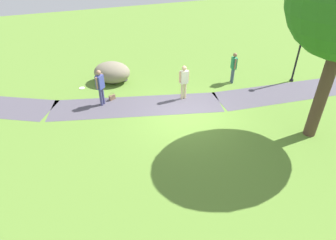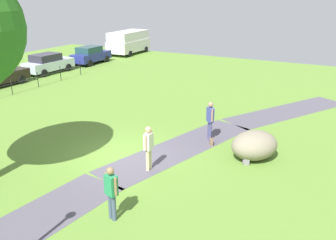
{
  "view_description": "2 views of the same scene",
  "coord_description": "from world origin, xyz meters",
  "px_view_note": "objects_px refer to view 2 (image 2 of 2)",
  "views": [
    {
      "loc": [
        4.76,
        9.6,
        6.79
      ],
      "look_at": [
        1.5,
        1.49,
        1.08
      ],
      "focal_mm": 30.29,
      "sensor_mm": 36.0,
      "label": 1
    },
    {
      "loc": [
        -11.29,
        -8.08,
        6.39
      ],
      "look_at": [
        1.32,
        -1.41,
        1.35
      ],
      "focal_mm": 39.74,
      "sensor_mm": 36.0,
      "label": 2
    }
  ],
  "objects_px": {
    "parked_sedan_red": "(91,55)",
    "delivery_van": "(129,41)",
    "passerby_on_path": "(149,145)",
    "lawn_boulder": "(254,145)",
    "frisbee_on_grass": "(261,142)",
    "woman_with_handbag": "(210,118)",
    "backpack_by_boulder": "(247,159)",
    "man_near_boulder": "(111,190)",
    "parked_compact_green": "(48,63)",
    "handbag_on_grass": "(211,142)"
  },
  "relations": [
    {
      "from": "parked_sedan_red",
      "to": "delivery_van",
      "type": "xyz_separation_m",
      "value": [
        6.26,
        0.04,
        0.46
      ]
    },
    {
      "from": "passerby_on_path",
      "to": "delivery_van",
      "type": "xyz_separation_m",
      "value": [
        21.9,
        15.4,
        0.27
      ]
    },
    {
      "from": "lawn_boulder",
      "to": "passerby_on_path",
      "type": "height_order",
      "value": "passerby_on_path"
    },
    {
      "from": "frisbee_on_grass",
      "to": "delivery_van",
      "type": "distance_m",
      "value": 25.35
    },
    {
      "from": "woman_with_handbag",
      "to": "lawn_boulder",
      "type": "bearing_deg",
      "value": -113.63
    },
    {
      "from": "lawn_boulder",
      "to": "backpack_by_boulder",
      "type": "height_order",
      "value": "lawn_boulder"
    },
    {
      "from": "man_near_boulder",
      "to": "parked_compact_green",
      "type": "distance_m",
      "value": 21.69
    },
    {
      "from": "man_near_boulder",
      "to": "passerby_on_path",
      "type": "height_order",
      "value": "passerby_on_path"
    },
    {
      "from": "woman_with_handbag",
      "to": "backpack_by_boulder",
      "type": "distance_m",
      "value": 2.87
    },
    {
      "from": "woman_with_handbag",
      "to": "delivery_van",
      "type": "xyz_separation_m",
      "value": [
        18.07,
        16.28,
        0.24
      ]
    },
    {
      "from": "handbag_on_grass",
      "to": "passerby_on_path",
      "type": "bearing_deg",
      "value": 160.27
    },
    {
      "from": "man_near_boulder",
      "to": "delivery_van",
      "type": "bearing_deg",
      "value": 32.61
    },
    {
      "from": "delivery_van",
      "to": "parked_compact_green",
      "type": "bearing_deg",
      "value": 177.82
    },
    {
      "from": "man_near_boulder",
      "to": "parked_compact_green",
      "type": "relative_size",
      "value": 0.4
    },
    {
      "from": "woman_with_handbag",
      "to": "parked_compact_green",
      "type": "xyz_separation_m",
      "value": [
        7.05,
        16.7,
        -0.22
      ]
    },
    {
      "from": "passerby_on_path",
      "to": "handbag_on_grass",
      "type": "height_order",
      "value": "passerby_on_path"
    },
    {
      "from": "parked_sedan_red",
      "to": "woman_with_handbag",
      "type": "bearing_deg",
      "value": -126.03
    },
    {
      "from": "lawn_boulder",
      "to": "handbag_on_grass",
      "type": "height_order",
      "value": "lawn_boulder"
    },
    {
      "from": "backpack_by_boulder",
      "to": "passerby_on_path",
      "type": "bearing_deg",
      "value": 125.29
    },
    {
      "from": "backpack_by_boulder",
      "to": "lawn_boulder",
      "type": "bearing_deg",
      "value": -7.87
    },
    {
      "from": "woman_with_handbag",
      "to": "passerby_on_path",
      "type": "relative_size",
      "value": 1.02
    },
    {
      "from": "parked_compact_green",
      "to": "delivery_van",
      "type": "relative_size",
      "value": 0.8
    },
    {
      "from": "frisbee_on_grass",
      "to": "parked_compact_green",
      "type": "distance_m",
      "value": 19.9
    },
    {
      "from": "parked_compact_green",
      "to": "backpack_by_boulder",
      "type": "bearing_deg",
      "value": -114.68
    },
    {
      "from": "woman_with_handbag",
      "to": "man_near_boulder",
      "type": "height_order",
      "value": "woman_with_handbag"
    },
    {
      "from": "passerby_on_path",
      "to": "parked_compact_green",
      "type": "relative_size",
      "value": 0.41
    },
    {
      "from": "handbag_on_grass",
      "to": "parked_sedan_red",
      "type": "bearing_deg",
      "value": 53.28
    },
    {
      "from": "parked_compact_green",
      "to": "parked_sedan_red",
      "type": "distance_m",
      "value": 4.79
    },
    {
      "from": "parked_sedan_red",
      "to": "delivery_van",
      "type": "bearing_deg",
      "value": 0.4
    },
    {
      "from": "woman_with_handbag",
      "to": "parked_compact_green",
      "type": "height_order",
      "value": "woman_with_handbag"
    },
    {
      "from": "lawn_boulder",
      "to": "passerby_on_path",
      "type": "relative_size",
      "value": 1.45
    },
    {
      "from": "man_near_boulder",
      "to": "passerby_on_path",
      "type": "bearing_deg",
      "value": 11.78
    },
    {
      "from": "passerby_on_path",
      "to": "backpack_by_boulder",
      "type": "distance_m",
      "value": 3.87
    },
    {
      "from": "lawn_boulder",
      "to": "parked_compact_green",
      "type": "xyz_separation_m",
      "value": [
        8.05,
        18.99,
        0.24
      ]
    },
    {
      "from": "woman_with_handbag",
      "to": "passerby_on_path",
      "type": "height_order",
      "value": "woman_with_handbag"
    },
    {
      "from": "lawn_boulder",
      "to": "parked_compact_green",
      "type": "relative_size",
      "value": 0.59
    },
    {
      "from": "woman_with_handbag",
      "to": "parked_sedan_red",
      "type": "distance_m",
      "value": 20.08
    },
    {
      "from": "man_near_boulder",
      "to": "lawn_boulder",
      "type": "bearing_deg",
      "value": -22.53
    },
    {
      "from": "lawn_boulder",
      "to": "frisbee_on_grass",
      "type": "xyz_separation_m",
      "value": [
        1.71,
        0.15,
        -0.55
      ]
    },
    {
      "from": "parked_compact_green",
      "to": "frisbee_on_grass",
      "type": "bearing_deg",
      "value": -108.61
    },
    {
      "from": "parked_compact_green",
      "to": "delivery_van",
      "type": "distance_m",
      "value": 11.04
    },
    {
      "from": "passerby_on_path",
      "to": "parked_sedan_red",
      "type": "height_order",
      "value": "passerby_on_path"
    },
    {
      "from": "frisbee_on_grass",
      "to": "handbag_on_grass",
      "type": "bearing_deg",
      "value": 123.62
    },
    {
      "from": "passerby_on_path",
      "to": "parked_sedan_red",
      "type": "distance_m",
      "value": 21.92
    },
    {
      "from": "frisbee_on_grass",
      "to": "backpack_by_boulder",
      "type": "bearing_deg",
      "value": -178.48
    },
    {
      "from": "passerby_on_path",
      "to": "frisbee_on_grass",
      "type": "relative_size",
      "value": 6.18
    },
    {
      "from": "frisbee_on_grass",
      "to": "parked_compact_green",
      "type": "relative_size",
      "value": 0.07
    },
    {
      "from": "lawn_boulder",
      "to": "passerby_on_path",
      "type": "distance_m",
      "value": 4.27
    },
    {
      "from": "man_near_boulder",
      "to": "handbag_on_grass",
      "type": "bearing_deg",
      "value": -4.5
    },
    {
      "from": "passerby_on_path",
      "to": "handbag_on_grass",
      "type": "distance_m",
      "value": 3.62
    }
  ]
}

